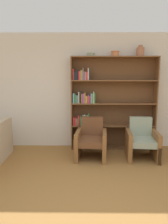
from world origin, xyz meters
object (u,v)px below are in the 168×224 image
at_px(bookshelf, 105,105).
at_px(armchair_cushioned, 142,141).
at_px(bowl_copper, 91,55).
at_px(armchair_leather, 91,140).
at_px(vase_tall, 140,52).
at_px(bowl_cream, 115,53).

xyz_separation_m(bookshelf, armchair_cushioned, (0.73, -0.62, -0.69)).
bearing_deg(bowl_copper, armchair_cushioned, -28.73).
bearing_deg(bookshelf, armchair_leather, -119.55).
distance_m(bookshelf, armchair_cushioned, 1.18).
bearing_deg(vase_tall, armchair_cushioned, -94.24).
bearing_deg(bowl_cream, armchair_leather, -132.65).
distance_m(vase_tall, armchair_leather, 2.30).
bearing_deg(bowl_copper, armchair_leather, -89.50).
relative_size(bowl_copper, armchair_leather, 0.22).
distance_m(bookshelf, vase_tall, 1.45).
distance_m(bookshelf, armchair_leather, 0.99).
relative_size(bookshelf, vase_tall, 8.82).
relative_size(bowl_cream, armchair_cushioned, 0.23).
xyz_separation_m(bookshelf, bowl_cream, (0.20, -0.02, 1.19)).
xyz_separation_m(vase_tall, armchair_cushioned, (-0.04, -0.59, -1.92)).
bearing_deg(armchair_leather, armchair_cushioned, -174.71).
xyz_separation_m(vase_tall, armchair_leather, (-1.12, -0.59, -1.92)).
height_order(bookshelf, armchair_cushioned, bookshelf).
bearing_deg(bookshelf, vase_tall, -1.72).
bearing_deg(bookshelf, armchair_cushioned, -40.27).
xyz_separation_m(bowl_cream, armchair_leather, (-0.55, -0.59, -1.88)).
bearing_deg(armchair_leather, vase_tall, -146.83).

